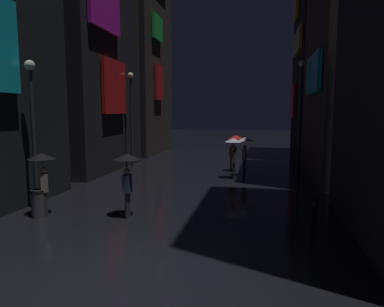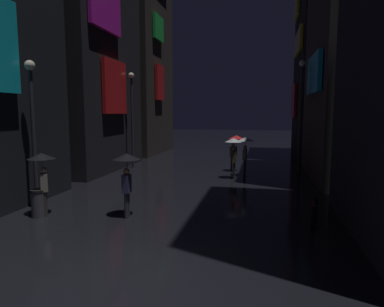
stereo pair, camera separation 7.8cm
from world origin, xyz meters
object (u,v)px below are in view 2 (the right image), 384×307
(pedestrian_midstreet_centre_clear, at_px, (245,145))
(pedestrian_far_right_black, at_px, (127,167))
(streetlamp_right_far, at_px, (301,104))
(trash_bin, at_px, (38,203))
(pedestrian_foreground_right_red, at_px, (235,143))
(pedestrian_near_crossing_black, at_px, (42,167))
(streetlamp_left_far, at_px, (132,109))
(bicycle_parked_at_storefront, at_px, (314,212))
(pedestrian_foreground_left_clear, at_px, (234,147))
(streetlamp_left_near, at_px, (33,117))

(pedestrian_midstreet_centre_clear, xyz_separation_m, pedestrian_far_right_black, (-3.45, -8.28, 0.00))
(streetlamp_right_far, xyz_separation_m, trash_bin, (-9.30, -10.50, -3.43))
(pedestrian_foreground_right_red, height_order, pedestrian_near_crossing_black, same)
(streetlamp_left_far, bearing_deg, trash_bin, -86.09)
(pedestrian_midstreet_centre_clear, relative_size, streetlamp_left_far, 0.36)
(pedestrian_midstreet_centre_clear, relative_size, pedestrian_far_right_black, 1.00)
(streetlamp_left_far, bearing_deg, bicycle_parked_at_storefront, -43.57)
(pedestrian_foreground_right_red, relative_size, pedestrian_far_right_black, 1.00)
(pedestrian_near_crossing_black, bearing_deg, pedestrian_midstreet_centre_clear, 54.31)
(trash_bin, bearing_deg, pedestrian_foreground_left_clear, 54.17)
(pedestrian_near_crossing_black, height_order, streetlamp_left_far, streetlamp_left_far)
(pedestrian_foreground_right_red, relative_size, bicycle_parked_at_storefront, 1.19)
(streetlamp_left_near, bearing_deg, bicycle_parked_at_storefront, 1.29)
(streetlamp_left_far, relative_size, streetlamp_left_near, 1.11)
(pedestrian_far_right_black, relative_size, bicycle_parked_at_storefront, 1.19)
(streetlamp_right_far, bearing_deg, bicycle_parked_at_storefront, -92.46)
(pedestrian_midstreet_centre_clear, height_order, pedestrian_near_crossing_black, same)
(pedestrian_near_crossing_black, relative_size, trash_bin, 2.28)
(streetlamp_right_far, bearing_deg, pedestrian_foreground_right_red, -176.09)
(pedestrian_midstreet_centre_clear, distance_m, pedestrian_near_crossing_black, 10.74)
(pedestrian_foreground_right_red, bearing_deg, trash_bin, -119.00)
(streetlamp_right_far, height_order, trash_bin, streetlamp_right_far)
(pedestrian_foreground_left_clear, relative_size, pedestrian_near_crossing_black, 1.00)
(pedestrian_foreground_left_clear, xyz_separation_m, streetlamp_left_far, (-6.48, 2.24, 1.97))
(streetlamp_right_far, bearing_deg, pedestrian_foreground_left_clear, -144.67)
(pedestrian_foreground_right_red, relative_size, streetlamp_right_far, 0.33)
(pedestrian_midstreet_centre_clear, distance_m, trash_bin, 11.02)
(pedestrian_far_right_black, xyz_separation_m, trash_bin, (-2.89, -0.66, -1.20))
(pedestrian_near_crossing_black, bearing_deg, trash_bin, -108.03)
(streetlamp_right_far, distance_m, trash_bin, 14.44)
(pedestrian_near_crossing_black, bearing_deg, streetlamp_left_near, 138.65)
(pedestrian_far_right_black, distance_m, streetlamp_right_far, 11.96)
(pedestrian_foreground_left_clear, distance_m, trash_bin, 9.95)
(bicycle_parked_at_storefront, relative_size, streetlamp_left_near, 0.34)
(streetlamp_right_far, bearing_deg, pedestrian_midstreet_centre_clear, -152.22)
(pedestrian_near_crossing_black, bearing_deg, pedestrian_far_right_black, 8.80)
(trash_bin, bearing_deg, streetlamp_left_far, 93.91)
(pedestrian_far_right_black, bearing_deg, bicycle_parked_at_storefront, 4.37)
(pedestrian_foreground_left_clear, bearing_deg, streetlamp_left_near, -132.36)
(bicycle_parked_at_storefront, bearing_deg, streetlamp_right_far, 87.54)
(pedestrian_near_crossing_black, bearing_deg, pedestrian_foreground_left_clear, 53.75)
(pedestrian_midstreet_centre_clear, distance_m, bicycle_parked_at_storefront, 8.33)
(pedestrian_midstreet_centre_clear, xyz_separation_m, bicycle_parked_at_storefront, (2.56, -7.82, -1.28))
(pedestrian_foreground_right_red, height_order, pedestrian_foreground_left_clear, same)
(pedestrian_far_right_black, relative_size, trash_bin, 2.28)
(bicycle_parked_at_storefront, height_order, streetlamp_left_near, streetlamp_left_near)
(bicycle_parked_at_storefront, height_order, streetlamp_right_far, streetlamp_right_far)
(pedestrian_midstreet_centre_clear, xyz_separation_m, streetlamp_right_far, (2.96, 1.56, 2.23))
(bicycle_parked_at_storefront, distance_m, streetlamp_left_far, 13.64)
(pedestrian_midstreet_centre_clear, relative_size, streetlamp_right_far, 0.33)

